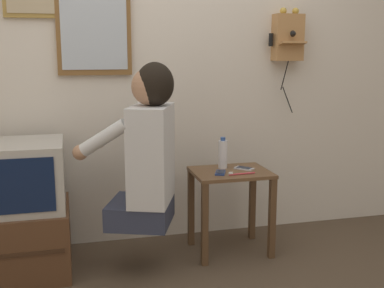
{
  "coord_description": "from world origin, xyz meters",
  "views": [
    {
      "loc": [
        -0.59,
        -2.32,
        1.32
      ],
      "look_at": [
        0.14,
        0.53,
        0.76
      ],
      "focal_mm": 45.0,
      "sensor_mm": 36.0,
      "label": 1
    }
  ],
  "objects_px": {
    "wall_mirror": "(93,18)",
    "television": "(17,175)",
    "water_bottle": "(223,154)",
    "cell_phone_spare": "(244,168)",
    "cell_phone_held": "(220,173)",
    "wall_phone_antique": "(288,37)",
    "person": "(147,149)",
    "toothbrush": "(240,174)"
  },
  "relations": [
    {
      "from": "cell_phone_held",
      "to": "cell_phone_spare",
      "type": "relative_size",
      "value": 1.04
    },
    {
      "from": "television",
      "to": "water_bottle",
      "type": "distance_m",
      "value": 1.3
    },
    {
      "from": "wall_mirror",
      "to": "toothbrush",
      "type": "height_order",
      "value": "wall_mirror"
    },
    {
      "from": "television",
      "to": "wall_mirror",
      "type": "relative_size",
      "value": 0.74
    },
    {
      "from": "television",
      "to": "wall_phone_antique",
      "type": "xyz_separation_m",
      "value": [
        1.85,
        0.3,
        0.82
      ]
    },
    {
      "from": "television",
      "to": "cell_phone_spare",
      "type": "distance_m",
      "value": 1.43
    },
    {
      "from": "cell_phone_spare",
      "to": "cell_phone_held",
      "type": "bearing_deg",
      "value": 158.43
    },
    {
      "from": "television",
      "to": "wall_mirror",
      "type": "xyz_separation_m",
      "value": [
        0.5,
        0.34,
        0.93
      ]
    },
    {
      "from": "wall_mirror",
      "to": "television",
      "type": "bearing_deg",
      "value": -145.81
    },
    {
      "from": "cell_phone_spare",
      "to": "toothbrush",
      "type": "height_order",
      "value": "toothbrush"
    },
    {
      "from": "wall_mirror",
      "to": "cell_phone_held",
      "type": "height_order",
      "value": "wall_mirror"
    },
    {
      "from": "wall_phone_antique",
      "to": "toothbrush",
      "type": "bearing_deg",
      "value": -139.27
    },
    {
      "from": "wall_phone_antique",
      "to": "toothbrush",
      "type": "height_order",
      "value": "wall_phone_antique"
    },
    {
      "from": "cell_phone_spare",
      "to": "wall_mirror",
      "type": "bearing_deg",
      "value": 118.01
    },
    {
      "from": "water_bottle",
      "to": "television",
      "type": "bearing_deg",
      "value": -177.12
    },
    {
      "from": "television",
      "to": "cell_phone_spare",
      "type": "height_order",
      "value": "television"
    },
    {
      "from": "water_bottle",
      "to": "toothbrush",
      "type": "height_order",
      "value": "water_bottle"
    },
    {
      "from": "television",
      "to": "cell_phone_spare",
      "type": "xyz_separation_m",
      "value": [
        1.42,
        -0.0,
        -0.04
      ]
    },
    {
      "from": "television",
      "to": "wall_mirror",
      "type": "bearing_deg",
      "value": 34.19
    },
    {
      "from": "toothbrush",
      "to": "cell_phone_held",
      "type": "bearing_deg",
      "value": 57.54
    },
    {
      "from": "person",
      "to": "cell_phone_spare",
      "type": "xyz_separation_m",
      "value": [
        0.67,
        0.17,
        -0.2
      ]
    },
    {
      "from": "water_bottle",
      "to": "person",
      "type": "bearing_deg",
      "value": -156.32
    },
    {
      "from": "person",
      "to": "wall_phone_antique",
      "type": "relative_size",
      "value": 1.3
    },
    {
      "from": "person",
      "to": "wall_mirror",
      "type": "height_order",
      "value": "wall_mirror"
    },
    {
      "from": "television",
      "to": "water_bottle",
      "type": "bearing_deg",
      "value": 2.88
    },
    {
      "from": "wall_phone_antique",
      "to": "cell_phone_held",
      "type": "relative_size",
      "value": 5.4
    },
    {
      "from": "person",
      "to": "cell_phone_held",
      "type": "bearing_deg",
      "value": -57.52
    },
    {
      "from": "wall_phone_antique",
      "to": "wall_mirror",
      "type": "distance_m",
      "value": 1.36
    },
    {
      "from": "person",
      "to": "toothbrush",
      "type": "bearing_deg",
      "value": -65.37
    },
    {
      "from": "toothbrush",
      "to": "cell_phone_spare",
      "type": "bearing_deg",
      "value": -34.41
    },
    {
      "from": "cell_phone_spare",
      "to": "water_bottle",
      "type": "xyz_separation_m",
      "value": [
        -0.13,
        0.07,
        0.09
      ]
    },
    {
      "from": "television",
      "to": "cell_phone_held",
      "type": "xyz_separation_m",
      "value": [
        1.24,
        -0.07,
        -0.04
      ]
    },
    {
      "from": "cell_phone_held",
      "to": "wall_mirror",
      "type": "bearing_deg",
      "value": 173.33
    },
    {
      "from": "cell_phone_spare",
      "to": "wall_phone_antique",
      "type": "bearing_deg",
      "value": -6.52
    },
    {
      "from": "wall_mirror",
      "to": "water_bottle",
      "type": "distance_m",
      "value": 1.22
    },
    {
      "from": "wall_phone_antique",
      "to": "water_bottle",
      "type": "bearing_deg",
      "value": -157.3
    },
    {
      "from": "television",
      "to": "toothbrush",
      "type": "distance_m",
      "value": 1.36
    },
    {
      "from": "person",
      "to": "cell_phone_spare",
      "type": "distance_m",
      "value": 0.72
    },
    {
      "from": "person",
      "to": "cell_phone_held",
      "type": "relative_size",
      "value": 7.03
    },
    {
      "from": "wall_mirror",
      "to": "cell_phone_spare",
      "type": "distance_m",
      "value": 1.39
    },
    {
      "from": "wall_mirror",
      "to": "cell_phone_spare",
      "type": "relative_size",
      "value": 5.52
    },
    {
      "from": "person",
      "to": "television",
      "type": "relative_size",
      "value": 1.8
    }
  ]
}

